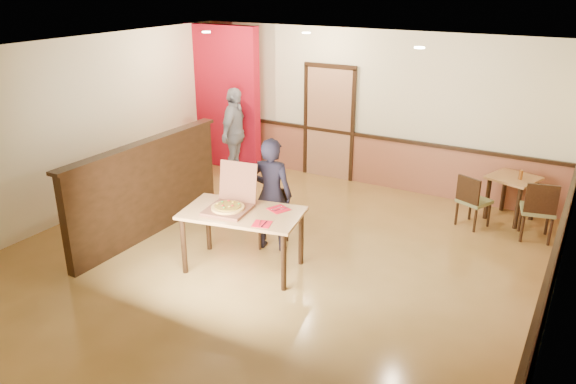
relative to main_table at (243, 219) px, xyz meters
name	(u,v)px	position (x,y,z in m)	size (l,w,h in m)	color
floor	(271,259)	(0.18, 0.39, -0.71)	(7.00, 7.00, 0.00)	#B88E47
ceiling	(268,52)	(0.18, 0.39, 2.09)	(7.00, 7.00, 0.00)	black
wall_back	(371,110)	(0.18, 3.89, 0.69)	(7.00, 7.00, 0.00)	#FFF9C7
wall_left	(80,128)	(-3.32, 0.39, 0.69)	(7.00, 7.00, 0.00)	#FFF9C7
wall_right	(566,217)	(3.68, 0.39, 0.69)	(7.00, 7.00, 0.00)	#FFF9C7
wainscot_back	(367,160)	(0.18, 3.86, -0.26)	(7.00, 0.04, 0.90)	#9C5A3E
chair_rail_back	(368,136)	(0.18, 3.84, 0.21)	(7.00, 0.06, 0.06)	black
wainscot_right	(547,298)	(3.65, 0.39, -0.26)	(0.04, 7.00, 0.90)	#9C5A3E
chair_rail_right	(553,258)	(3.63, 0.39, 0.21)	(0.06, 7.00, 0.06)	black
back_door	(329,123)	(-0.62, 3.85, 0.34)	(0.90, 0.06, 2.10)	tan
booth_partition	(147,188)	(-1.82, 0.19, 0.03)	(0.20, 3.10, 1.44)	black
red_accent_panel	(223,98)	(-2.72, 3.39, 0.69)	(1.60, 0.20, 2.78)	#A60B1F
spot_a	(206,32)	(-2.12, 2.19, 2.07)	(0.14, 0.14, 0.02)	#FFEEB2
spot_b	(306,33)	(-0.62, 2.89, 2.07)	(0.14, 0.14, 0.02)	#FFEEB2
spot_c	(420,48)	(1.58, 1.89, 2.07)	(0.14, 0.14, 0.02)	#FFEEB2
main_table	(243,219)	(0.00, 0.00, 0.00)	(1.67, 1.15, 0.82)	tan
diner_chair	(274,215)	(-0.02, 0.83, -0.26)	(0.52, 0.52, 0.82)	olive
side_chair_left	(472,199)	(2.31, 2.83, -0.25)	(0.55, 0.55, 0.84)	olive
side_chair_right	(538,208)	(3.25, 2.82, -0.20)	(0.54, 0.54, 0.92)	olive
side_table	(512,187)	(2.79, 3.44, -0.16)	(0.85, 0.85, 0.72)	tan
diner	(271,195)	(0.02, 0.69, 0.11)	(0.60, 0.39, 1.63)	black
passerby	(235,134)	(-2.14, 2.93, 0.16)	(1.02, 0.42, 1.73)	#93939B
pizza_box	(230,205)	(-0.18, -0.03, 0.18)	(0.62, 0.70, 0.56)	brown
pizza	(228,207)	(-0.17, -0.08, 0.16)	(0.43, 0.43, 0.03)	gold
napkin_near	(262,224)	(0.43, -0.20, 0.11)	(0.27, 0.27, 0.01)	red
napkin_far	(279,209)	(0.37, 0.30, 0.11)	(0.32, 0.32, 0.01)	red
condiment	(521,175)	(2.89, 3.37, 0.08)	(0.06, 0.06, 0.15)	brown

